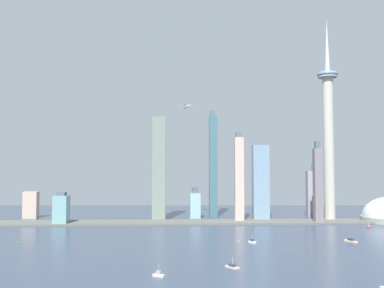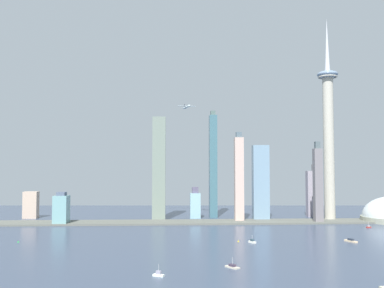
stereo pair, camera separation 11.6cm
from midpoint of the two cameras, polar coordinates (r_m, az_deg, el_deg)
The scene contains 19 objects.
waterfront_pier at distance 693.16m, azimuth 2.03°, elevation -10.12°, with size 883.14×55.64×2.60m, color #5F6158.
observation_tower at distance 757.42m, azimuth 17.35°, elevation 2.14°, with size 34.18×34.18×335.54m.
skyscraper_0 at distance 698.82m, azimuth -16.65°, elevation -8.15°, with size 20.70×27.21×48.88m.
skyscraper_1 at distance 728.18m, azimuth 8.94°, elevation -5.00°, with size 26.37×16.69×122.86m.
skyscraper_3 at distance 725.38m, azimuth -4.32°, elevation -3.19°, with size 21.41×25.59×169.55m.
skyscraper_4 at distance 803.27m, azimuth 15.39°, elevation -6.26°, with size 19.19×14.20×91.74m.
skyscraper_5 at distance 801.61m, azimuth -20.24°, elevation -7.45°, with size 23.39×17.46×45.22m.
skyscraper_6 at distance 704.94m, azimuth 6.14°, elevation -4.48°, with size 14.07×14.64×143.06m.
skyscraper_7 at distance 769.07m, azimuth 2.76°, elevation -2.76°, with size 13.12×21.55×186.09m.
skyscraper_8 at distance 711.82m, azimuth 16.08°, elevation -5.07°, with size 12.57×12.41×126.79m.
skyscraper_9 at distance 754.15m, azimuth 0.42°, elevation -7.86°, with size 17.49×18.97×52.90m.
boat_1 at distance 549.45m, azimuth 19.99°, elevation -11.75°, with size 10.51×17.76×3.85m.
boat_2 at distance 516.02m, azimuth 7.85°, elevation -12.47°, with size 7.87×10.77×8.59m.
boat_4 at distance 360.32m, azimuth -4.36°, elevation -16.58°, with size 9.75×7.28×9.36m.
boat_5 at distance 389.93m, azimuth 5.29°, elevation -15.60°, with size 12.07×14.44×8.92m.
boat_7 at distance 684.75m, azimuth 22.02°, elevation -9.97°, with size 7.51×3.41×8.47m.
channel_buoy_0 at distance 521.62m, azimuth 6.07°, elevation -12.44°, with size 1.78×1.78×2.00m, color yellow.
channel_buoy_1 at distance 551.97m, azimuth -21.68°, elevation -11.73°, with size 1.89×1.89×1.72m, color green.
airplane at distance 743.48m, azimuth -0.68°, elevation 4.86°, with size 30.55×33.11×8.45m.
Camera 2 is at (-59.30, -199.48, 85.21)m, focal length 40.95 mm.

